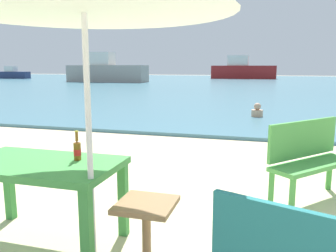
{
  "coord_description": "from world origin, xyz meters",
  "views": [
    {
      "loc": [
        1.22,
        -2.39,
        1.58
      ],
      "look_at": [
        -0.33,
        3.0,
        0.6
      ],
      "focal_mm": 36.65,
      "sensor_mm": 36.0,
      "label": 1
    }
  ],
  "objects_px": {
    "beer_bottle_amber": "(77,150)",
    "boat_fishing_trawler": "(106,71)",
    "swimmer_person": "(257,111)",
    "boat_tanker": "(13,74)",
    "side_table_wood": "(146,225)",
    "boat_ferry": "(243,70)",
    "bench_green_left": "(309,156)",
    "picnic_table_green": "(40,174)"
  },
  "relations": [
    {
      "from": "beer_bottle_amber",
      "to": "boat_ferry",
      "type": "xyz_separation_m",
      "value": [
        -1.36,
        40.87,
        0.23
      ]
    },
    {
      "from": "side_table_wood",
      "to": "boat_ferry",
      "type": "bearing_deg",
      "value": 92.91
    },
    {
      "from": "swimmer_person",
      "to": "bench_green_left",
      "type": "bearing_deg",
      "value": -83.22
    },
    {
      "from": "picnic_table_green",
      "to": "beer_bottle_amber",
      "type": "relative_size",
      "value": 5.28
    },
    {
      "from": "picnic_table_green",
      "to": "beer_bottle_amber",
      "type": "height_order",
      "value": "beer_bottle_amber"
    },
    {
      "from": "swimmer_person",
      "to": "side_table_wood",
      "type": "bearing_deg",
      "value": -94.27
    },
    {
      "from": "beer_bottle_amber",
      "to": "boat_tanker",
      "type": "height_order",
      "value": "boat_tanker"
    },
    {
      "from": "side_table_wood",
      "to": "boat_tanker",
      "type": "bearing_deg",
      "value": 131.24
    },
    {
      "from": "bench_green_left",
      "to": "boat_tanker",
      "type": "height_order",
      "value": "boat_tanker"
    },
    {
      "from": "boat_tanker",
      "to": "boat_fishing_trawler",
      "type": "height_order",
      "value": "boat_fishing_trawler"
    },
    {
      "from": "swimmer_person",
      "to": "boat_tanker",
      "type": "height_order",
      "value": "boat_tanker"
    },
    {
      "from": "beer_bottle_amber",
      "to": "side_table_wood",
      "type": "bearing_deg",
      "value": -18.04
    },
    {
      "from": "boat_tanker",
      "to": "boat_ferry",
      "type": "bearing_deg",
      "value": 15.09
    },
    {
      "from": "boat_ferry",
      "to": "picnic_table_green",
      "type": "bearing_deg",
      "value": -88.51
    },
    {
      "from": "swimmer_person",
      "to": "boat_tanker",
      "type": "distance_m",
      "value": 39.48
    },
    {
      "from": "side_table_wood",
      "to": "boat_fishing_trawler",
      "type": "height_order",
      "value": "boat_fishing_trawler"
    },
    {
      "from": "side_table_wood",
      "to": "boat_fishing_trawler",
      "type": "xyz_separation_m",
      "value": [
        -14.18,
        28.28,
        0.74
      ]
    },
    {
      "from": "beer_bottle_amber",
      "to": "side_table_wood",
      "type": "xyz_separation_m",
      "value": [
        0.73,
        -0.24,
        -0.5
      ]
    },
    {
      "from": "swimmer_person",
      "to": "boat_tanker",
      "type": "bearing_deg",
      "value": 139.83
    },
    {
      "from": "side_table_wood",
      "to": "boat_tanker",
      "type": "height_order",
      "value": "boat_tanker"
    },
    {
      "from": "bench_green_left",
      "to": "boat_fishing_trawler",
      "type": "distance_m",
      "value": 30.68
    },
    {
      "from": "beer_bottle_amber",
      "to": "boat_fishing_trawler",
      "type": "bearing_deg",
      "value": 115.63
    },
    {
      "from": "boat_fishing_trawler",
      "to": "boat_ferry",
      "type": "relative_size",
      "value": 1.01
    },
    {
      "from": "boat_ferry",
      "to": "boat_fishing_trawler",
      "type": "bearing_deg",
      "value": -133.29
    },
    {
      "from": "bench_green_left",
      "to": "boat_tanker",
      "type": "xyz_separation_m",
      "value": [
        -30.93,
        31.87,
        0.08
      ]
    },
    {
      "from": "bench_green_left",
      "to": "boat_fishing_trawler",
      "type": "xyz_separation_m",
      "value": [
        -15.56,
        26.44,
        0.56
      ]
    },
    {
      "from": "boat_tanker",
      "to": "bench_green_left",
      "type": "bearing_deg",
      "value": -45.86
    },
    {
      "from": "bench_green_left",
      "to": "boat_tanker",
      "type": "bearing_deg",
      "value": 134.14
    },
    {
      "from": "bench_green_left",
      "to": "swimmer_person",
      "type": "xyz_separation_m",
      "value": [
        -0.76,
        6.4,
        -0.3
      ]
    },
    {
      "from": "picnic_table_green",
      "to": "boat_tanker",
      "type": "relative_size",
      "value": 0.34
    },
    {
      "from": "boat_fishing_trawler",
      "to": "swimmer_person",
      "type": "bearing_deg",
      "value": -53.56
    },
    {
      "from": "beer_bottle_amber",
      "to": "bench_green_left",
      "type": "bearing_deg",
      "value": 37.29
    },
    {
      "from": "picnic_table_green",
      "to": "swimmer_person",
      "type": "distance_m",
      "value": 8.32
    },
    {
      "from": "boat_tanker",
      "to": "boat_ferry",
      "type": "xyz_separation_m",
      "value": [
        27.46,
        7.4,
        0.47
      ]
    },
    {
      "from": "boat_ferry",
      "to": "bench_green_left",
      "type": "bearing_deg",
      "value": -84.96
    },
    {
      "from": "beer_bottle_amber",
      "to": "boat_tanker",
      "type": "xyz_separation_m",
      "value": [
        -28.82,
        33.47,
        -0.24
      ]
    },
    {
      "from": "picnic_table_green",
      "to": "swimmer_person",
      "type": "relative_size",
      "value": 3.41
    },
    {
      "from": "bench_green_left",
      "to": "boat_ferry",
      "type": "relative_size",
      "value": 0.15
    },
    {
      "from": "boat_fishing_trawler",
      "to": "boat_ferry",
      "type": "distance_m",
      "value": 17.63
    },
    {
      "from": "side_table_wood",
      "to": "picnic_table_green",
      "type": "bearing_deg",
      "value": 174.85
    },
    {
      "from": "swimmer_person",
      "to": "boat_fishing_trawler",
      "type": "height_order",
      "value": "boat_fishing_trawler"
    },
    {
      "from": "swimmer_person",
      "to": "boat_ferry",
      "type": "distance_m",
      "value": 32.99
    }
  ]
}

